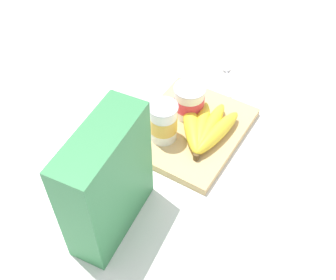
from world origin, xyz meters
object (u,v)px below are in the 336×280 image
cereal_box (107,182)px  spoon (227,74)px  banana_bunch (205,129)px  cutting_board (190,130)px  yogurt_cup_front (163,122)px  yogurt_cup_back (189,101)px

cereal_box → spoon: 0.54m
cereal_box → banana_bunch: 0.30m
cutting_board → banana_bunch: (-0.00, -0.04, 0.03)m
cereal_box → yogurt_cup_front: size_ratio=2.62×
yogurt_cup_front → spoon: size_ratio=0.79×
yogurt_cup_front → cereal_box: bearing=-173.7°
banana_bunch → spoon: banana_bunch is taller
yogurt_cup_back → yogurt_cup_front: bearing=173.6°
yogurt_cup_front → banana_bunch: 0.10m
cereal_box → spoon: bearing=174.4°
yogurt_cup_back → cutting_board: bearing=-145.4°
yogurt_cup_back → banana_bunch: size_ratio=0.44×
cereal_box → yogurt_cup_back: 0.34m
banana_bunch → spoon: bearing=13.4°
cereal_box → yogurt_cup_back: bearing=176.3°
cutting_board → banana_bunch: size_ratio=1.58×
cereal_box → yogurt_cup_back: cereal_box is taller
cutting_board → yogurt_cup_back: size_ratio=3.57×
spoon → cereal_box: bearing=-179.4°
banana_bunch → cutting_board: bearing=85.5°
yogurt_cup_front → banana_bunch: (0.06, -0.08, -0.03)m
banana_bunch → yogurt_cup_back: bearing=57.5°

